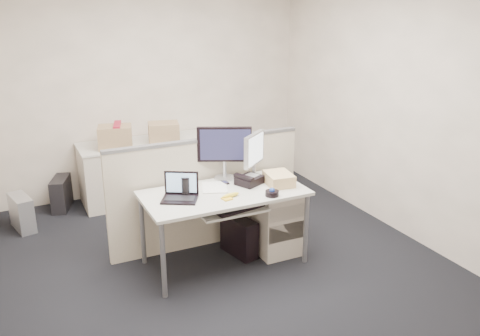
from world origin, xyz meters
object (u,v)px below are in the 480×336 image
desk_phone (250,180)px  laptop (179,188)px  desk (224,198)px  monitor_main (224,153)px

desk_phone → laptop: bearing=163.1°
desk → desk_phone: 0.33m
laptop → desk_phone: 0.75m
desk → laptop: 0.47m
laptop → desk_phone: (0.74, 0.10, -0.08)m
desk → monitor_main: size_ratio=2.85×
monitor_main → laptop: monitor_main is taller
monitor_main → desk_phone: monitor_main is taller
desk → desk_phone: (0.30, 0.08, 0.10)m
desk → laptop: bearing=-177.4°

